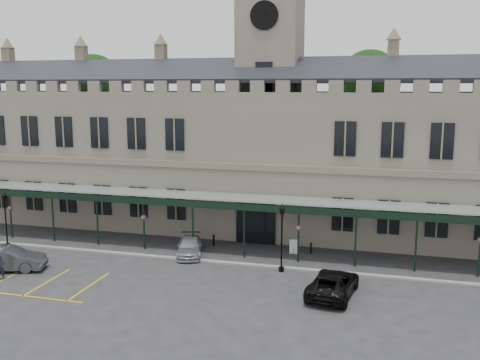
% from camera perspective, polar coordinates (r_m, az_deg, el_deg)
% --- Properties ---
extents(ground, '(140.00, 140.00, 0.00)m').
position_cam_1_polar(ground, '(33.37, -2.72, -11.95)').
color(ground, '#2C2C2F').
extents(station_building, '(60.00, 10.36, 17.30)m').
position_cam_1_polar(station_building, '(46.74, 3.15, 2.59)').
color(station_building, '#6B6459').
rests_on(station_building, ground).
extents(clock_tower, '(5.60, 5.60, 24.80)m').
position_cam_1_polar(clock_tower, '(46.45, 3.25, 10.76)').
color(clock_tower, '#6B6459').
rests_on(clock_tower, ground).
extents(canopy, '(50.00, 4.10, 4.30)m').
position_cam_1_polar(canopy, '(39.43, 0.55, -4.80)').
color(canopy, '#8C9E93').
rests_on(canopy, ground).
extents(kerb, '(60.00, 0.40, 0.12)m').
position_cam_1_polar(kerb, '(38.29, -0.20, -8.91)').
color(kerb, gray).
rests_on(kerb, ground).
extents(parking_markings, '(16.00, 6.00, 0.01)m').
position_cam_1_polar(parking_markings, '(38.59, -23.99, -9.75)').
color(parking_markings, gold).
rests_on(parking_markings, ground).
extents(tree_behind_left, '(6.00, 6.00, 16.00)m').
position_cam_1_polar(tree_behind_left, '(62.92, -15.28, 9.95)').
color(tree_behind_left, '#332314').
rests_on(tree_behind_left, ground).
extents(tree_behind_mid, '(6.00, 6.00, 16.00)m').
position_cam_1_polar(tree_behind_mid, '(54.49, 13.63, 10.07)').
color(tree_behind_mid, '#332314').
rests_on(tree_behind_mid, ground).
extents(lamp_post_left, '(0.42, 0.42, 4.41)m').
position_cam_1_polar(lamp_post_left, '(45.58, -23.75, -3.36)').
color(lamp_post_left, black).
rests_on(lamp_post_left, ground).
extents(lamp_post_mid, '(0.45, 0.45, 4.74)m').
position_cam_1_polar(lamp_post_mid, '(36.21, 4.48, -5.51)').
color(lamp_post_mid, black).
rests_on(lamp_post_mid, ground).
extents(sign_board, '(0.64, 0.11, 1.10)m').
position_cam_1_polar(sign_board, '(40.72, 5.75, -7.10)').
color(sign_board, black).
rests_on(sign_board, ground).
extents(bollard_left, '(0.16, 0.16, 0.88)m').
position_cam_1_polar(bollard_left, '(42.61, -2.81, -6.42)').
color(bollard_left, black).
rests_on(bollard_left, ground).
extents(bollard_right, '(0.15, 0.15, 0.85)m').
position_cam_1_polar(bollard_right, '(40.94, 7.57, -7.21)').
color(bollard_right, black).
rests_on(bollard_right, ground).
extents(car_left_b, '(5.27, 3.21, 1.64)m').
position_cam_1_polar(car_left_b, '(40.16, -23.52, -7.73)').
color(car_left_b, '#3D4045').
rests_on(car_left_b, ground).
extents(car_taxi, '(2.98, 4.69, 1.27)m').
position_cam_1_polar(car_taxi, '(40.38, -5.40, -7.10)').
color(car_taxi, '#95989C').
rests_on(car_taxi, ground).
extents(car_van, '(3.12, 5.56, 1.47)m').
position_cam_1_polar(car_van, '(33.24, 9.89, -10.83)').
color(car_van, black).
rests_on(car_van, ground).
extents(person_a, '(0.70, 0.61, 1.61)m').
position_cam_1_polar(person_a, '(38.53, -24.19, -8.53)').
color(person_a, black).
rests_on(person_a, ground).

